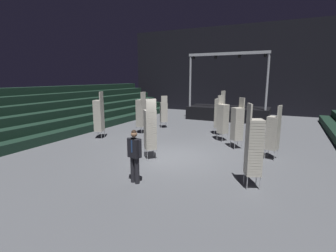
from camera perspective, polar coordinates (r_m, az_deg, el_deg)
name	(u,v)px	position (r m, az deg, el deg)	size (l,w,h in m)	color
ground_plane	(172,157)	(10.75, 0.98, -7.16)	(22.00, 30.00, 0.10)	#515459
arena_end_wall	(240,70)	(24.67, 16.05, 12.17)	(22.00, 0.30, 8.00)	black
bleacher_bank_left	(47,111)	(16.70, -25.87, 3.17)	(4.50, 24.00, 2.70)	black
stage_riser	(228,112)	(20.52, 13.46, 3.12)	(6.18, 2.64, 5.10)	black
man_with_tie	(134,153)	(7.91, -7.64, -6.18)	(0.57, 0.31, 1.72)	black
chair_stack_front_left	(150,129)	(10.20, -4.07, -0.69)	(0.62, 0.62, 2.48)	#B2B5BA
chair_stack_front_right	(220,113)	(14.85, 11.64, 2.93)	(0.54, 0.54, 2.56)	#B2B5BA
chair_stack_mid_left	(141,113)	(15.00, -6.16, 3.01)	(0.50, 0.50, 2.48)	#B2B5BA
chair_stack_mid_right	(273,132)	(11.00, 22.78, -1.35)	(0.54, 0.54, 2.22)	#B2B5BA
chair_stack_mid_centre	(223,118)	(13.42, 12.35, 1.71)	(0.60, 0.60, 2.39)	#B2B5BA
chair_stack_rear_left	(99,115)	(14.16, -15.44, 2.38)	(0.54, 0.54, 2.56)	#B2B5BA
chair_stack_rear_right	(164,112)	(16.63, -0.99, 3.26)	(0.62, 0.62, 2.14)	#B2B5BA
chair_stack_rear_centre	(237,123)	(12.11, 15.46, 0.58)	(0.62, 0.62, 2.39)	#B2B5BA
chair_stack_aisle_left	(254,147)	(7.87, 18.93, -4.45)	(0.58, 0.58, 2.56)	#B2B5BA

